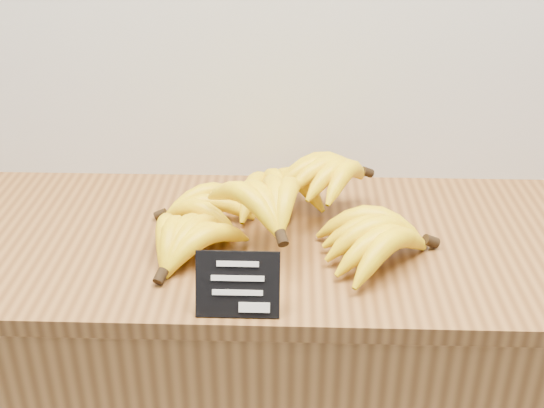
# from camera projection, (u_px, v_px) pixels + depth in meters

# --- Properties ---
(counter_top) EXTENTS (1.54, 0.54, 0.03)m
(counter_top) POSITION_uv_depth(u_px,v_px,m) (273.00, 241.00, 1.26)
(counter_top) COLOR brown
(counter_top) RESTS_ON counter
(chalkboard_sign) EXTENTS (0.13, 0.04, 0.10)m
(chalkboard_sign) POSITION_uv_depth(u_px,v_px,m) (238.00, 285.00, 1.03)
(chalkboard_sign) COLOR black
(chalkboard_sign) RESTS_ON counter_top
(banana_pile) EXTENTS (0.57, 0.41, 0.12)m
(banana_pile) POSITION_uv_depth(u_px,v_px,m) (278.00, 210.00, 1.23)
(banana_pile) COLOR yellow
(banana_pile) RESTS_ON counter_top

